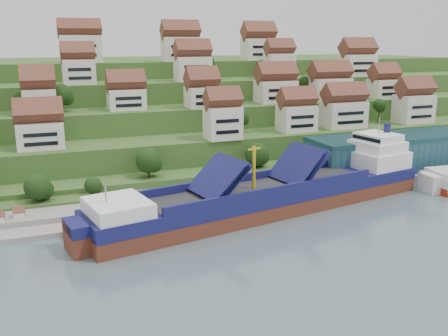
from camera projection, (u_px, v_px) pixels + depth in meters
name	position (u px, v px, depth m)	size (l,w,h in m)	color
ground	(270.00, 213.00, 115.15)	(300.00, 300.00, 0.00)	slate
quay	(313.00, 183.00, 135.28)	(180.00, 14.00, 2.20)	gray
pebble_beach	(0.00, 226.00, 106.17)	(45.00, 20.00, 1.00)	gray
hillside	(162.00, 110.00, 206.38)	(260.00, 128.00, 31.00)	#2D4C1E
hillside_village	(197.00, 85.00, 164.33)	(157.76, 61.01, 29.44)	silver
hillside_trees	(148.00, 126.00, 141.62)	(138.95, 62.54, 31.62)	#1D3C14
warehouse	(406.00, 151.00, 146.46)	(60.00, 15.00, 10.00)	#204858
flagpole	(318.00, 168.00, 128.67)	(1.28, 0.16, 8.00)	gray
cargo_ship	(277.00, 195.00, 116.81)	(86.87, 29.50, 19.15)	#5B2A1B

